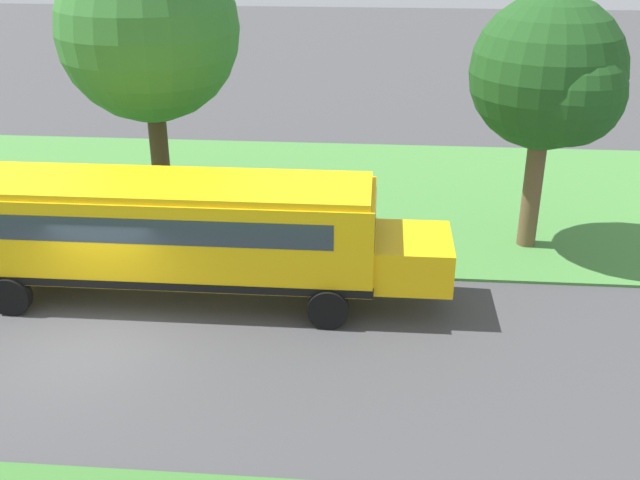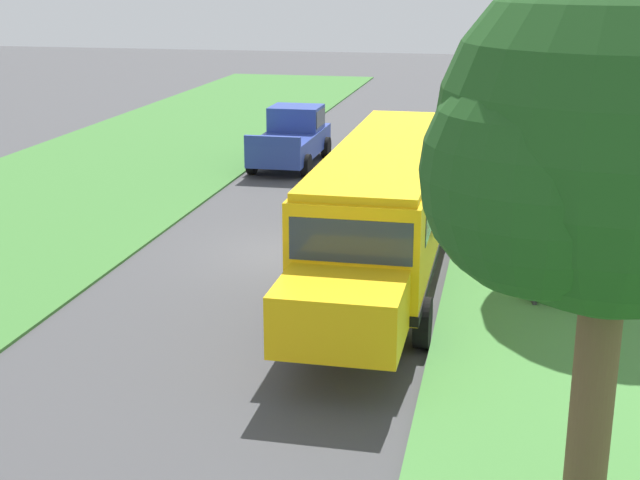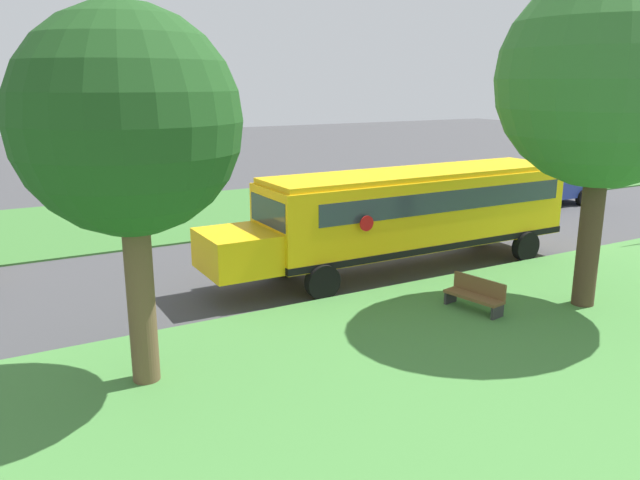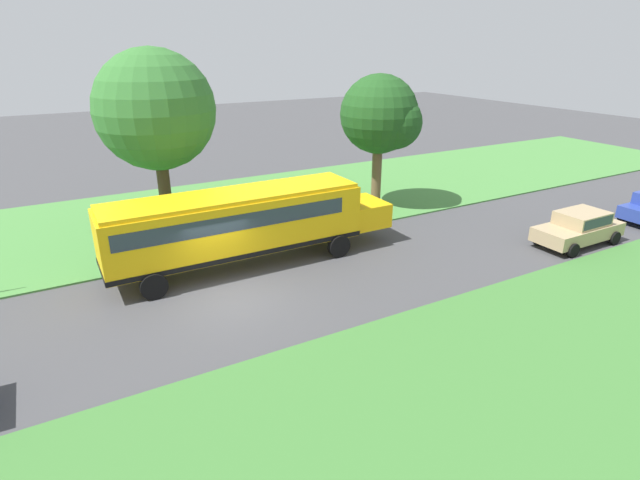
{
  "view_description": "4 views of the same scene",
  "coord_description": "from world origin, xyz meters",
  "views": [
    {
      "loc": [
        14.22,
        6.5,
        9.45
      ],
      "look_at": [
        -2.71,
        5.1,
        1.68
      ],
      "focal_mm": 42.0,
      "sensor_mm": 36.0,
      "label": 1
    },
    {
      "loc": [
        -5.2,
        21.44,
        6.96
      ],
      "look_at": [
        -1.13,
        2.17,
        1.04
      ],
      "focal_mm": 50.0,
      "sensor_mm": 36.0,
      "label": 2
    },
    {
      "loc": [
        -18.12,
        13.51,
        5.88
      ],
      "look_at": [
        -2.62,
        4.8,
        1.35
      ],
      "focal_mm": 35.0,
      "sensor_mm": 36.0,
      "label": 3
    },
    {
      "loc": [
        15.78,
        -5.1,
        8.76
      ],
      "look_at": [
        0.05,
        3.69,
        1.6
      ],
      "focal_mm": 28.0,
      "sensor_mm": 36.0,
      "label": 4
    }
  ],
  "objects": [
    {
      "name": "car_tan_nearest",
      "position": [
        2.8,
        15.84,
        0.88
      ],
      "size": [
        2.02,
        4.4,
        1.56
      ],
      "color": "tan",
      "rests_on": "ground"
    },
    {
      "name": "school_bus",
      "position": [
        -2.59,
        1.5,
        1.92
      ],
      "size": [
        2.84,
        12.42,
        3.16
      ],
      "color": "yellow",
      "rests_on": "ground"
    },
    {
      "name": "grass_far_side",
      "position": [
        9.0,
        0.0,
        0.04
      ],
      "size": [
        10.0,
        80.0,
        0.07
      ],
      "primitive_type": "cube",
      "color": "#3D7533",
      "rests_on": "ground"
    },
    {
      "name": "ground_plane",
      "position": [
        0.0,
        0.0,
        0.0
      ],
      "size": [
        120.0,
        120.0,
        0.0
      ],
      "primitive_type": "plane",
      "color": "#424244"
    },
    {
      "name": "oak_tree_roadside_mid",
      "position": [
        -6.26,
        11.06,
        5.06
      ],
      "size": [
        4.29,
        4.19,
        7.27
      ],
      "color": "brown",
      "rests_on": "ground"
    },
    {
      "name": "park_bench",
      "position": [
        -6.69,
        2.44,
        0.47
      ],
      "size": [
        1.66,
        0.79,
        0.92
      ],
      "color": "brown",
      "rests_on": "ground"
    },
    {
      "name": "oak_tree_beside_bus",
      "position": [
        -7.8,
        -0.39,
        5.93
      ],
      "size": [
        5.38,
        5.38,
        8.63
      ],
      "color": "#4C3826",
      "rests_on": "ground"
    },
    {
      "name": "grass_verge",
      "position": [
        -10.0,
        0.0,
        0.04
      ],
      "size": [
        12.0,
        80.0,
        0.08
      ],
      "primitive_type": "cube",
      "color": "#47843D",
      "rests_on": "ground"
    }
  ]
}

